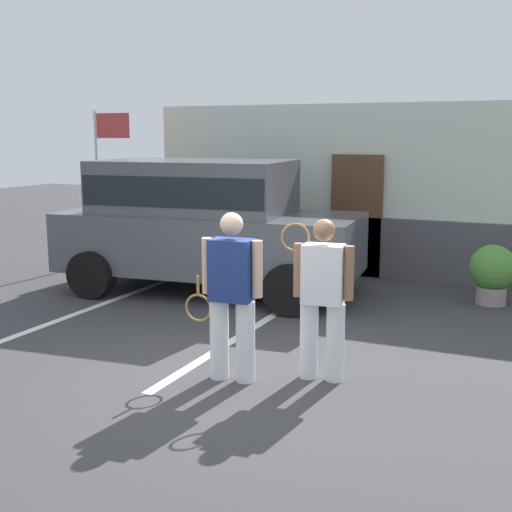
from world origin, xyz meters
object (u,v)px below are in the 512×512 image
object	(u,v)px
potted_plant_by_porch	(492,271)
tennis_player_man	(232,295)
parked_suv	(204,219)
tennis_player_woman	(322,297)
flag_pole	(105,158)

from	to	relation	value
potted_plant_by_porch	tennis_player_man	bearing A→B (deg)	-115.80
parked_suv	tennis_player_woman	world-z (taller)	parked_suv
tennis_player_woman	potted_plant_by_porch	size ratio (longest dim) A/B	1.87
tennis_player_woman	potted_plant_by_porch	xyz separation A→B (m)	(1.26, 3.89, -0.37)
potted_plant_by_porch	flag_pole	world-z (taller)	flag_pole
parked_suv	tennis_player_woman	size ratio (longest dim) A/B	2.92
flag_pole	tennis_player_man	bearing A→B (deg)	-42.35
parked_suv	potted_plant_by_porch	world-z (taller)	parked_suv
tennis_player_man	flag_pole	bearing A→B (deg)	-47.97
potted_plant_by_porch	flag_pole	xyz separation A→B (m)	(-6.94, 0.15, 1.51)
parked_suv	potted_plant_by_porch	distance (m)	4.37
potted_plant_by_porch	parked_suv	bearing A→B (deg)	-166.10
parked_suv	flag_pole	xyz separation A→B (m)	(-2.75, 1.19, 0.85)
parked_suv	tennis_player_man	distance (m)	3.89
tennis_player_man	parked_suv	bearing A→B (deg)	-62.42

